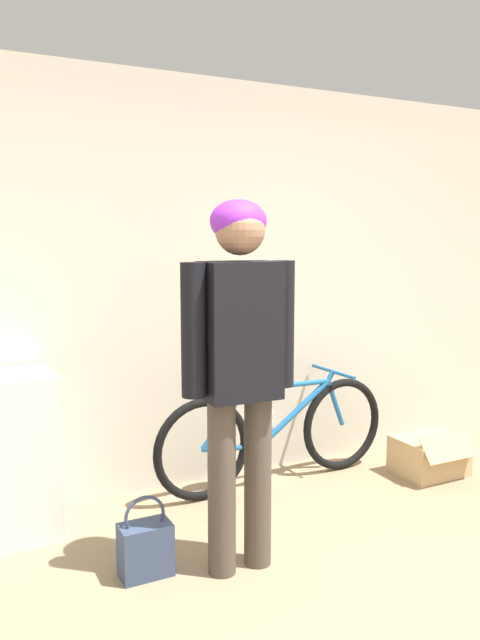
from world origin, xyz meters
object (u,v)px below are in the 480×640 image
at_px(bicycle, 277,433).
at_px(cardboard_box, 429,455).
at_px(person, 240,348).
at_px(handbag, 145,548).

relative_size(bicycle, cardboard_box, 3.81).
relative_size(person, handbag, 4.46).
bearing_deg(person, cardboard_box, 18.72).
xyz_separation_m(bicycle, handbag, (-1.12, -0.69, -0.20)).
bearing_deg(bicycle, person, -131.69).
height_order(bicycle, handbag, bicycle).
bearing_deg(cardboard_box, person, -163.46).
bearing_deg(person, handbag, 164.43).
bearing_deg(handbag, bicycle, 31.73).
bearing_deg(bicycle, cardboard_box, -19.96).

